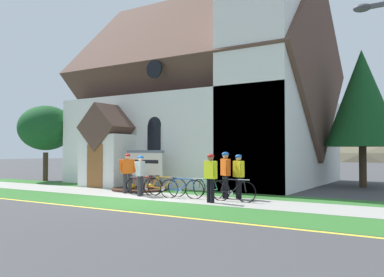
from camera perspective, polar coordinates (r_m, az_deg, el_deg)
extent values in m
plane|color=#3D3D3F|center=(17.89, -0.30, -7.48)|extent=(140.00, 140.00, 0.00)
cube|color=#99968E|center=(17.63, -11.09, -7.52)|extent=(32.00, 2.37, 0.01)
cube|color=#2D6628|center=(16.00, -16.92, -8.08)|extent=(32.00, 2.35, 0.01)
cube|color=#2D6628|center=(19.16, -6.90, -7.08)|extent=(24.00, 1.71, 0.01)
cube|color=yellow|center=(15.17, -20.74, -8.40)|extent=(28.00, 0.16, 0.01)
cube|color=white|center=(23.93, 1.96, -0.44)|extent=(13.11, 10.00, 4.66)
cube|color=brown|center=(24.33, 1.95, 8.82)|extent=(13.61, 10.18, 10.18)
cube|color=white|center=(19.17, 9.79, 10.54)|extent=(3.29, 3.29, 11.72)
cube|color=white|center=(20.69, -11.89, -3.06)|extent=(2.40, 1.60, 2.60)
cube|color=brown|center=(20.71, -11.86, 1.51)|extent=(2.40, 1.80, 2.40)
cube|color=brown|center=(20.11, -13.52, -3.80)|extent=(1.00, 0.06, 2.10)
cube|color=black|center=(22.81, -14.58, -0.90)|extent=(0.76, 0.06, 1.90)
cone|color=black|center=(22.84, -14.56, 1.48)|extent=(0.80, 0.06, 0.80)
cube|color=black|center=(19.73, -5.37, -0.83)|extent=(0.76, 0.06, 1.90)
cone|color=black|center=(19.77, -5.37, 1.92)|extent=(0.80, 0.06, 0.80)
cylinder|color=black|center=(20.13, -5.34, 9.68)|extent=(0.90, 0.06, 0.90)
cube|color=slate|center=(19.37, -8.56, -6.08)|extent=(0.12, 0.12, 0.64)
cube|color=slate|center=(18.39, -4.60, -6.32)|extent=(0.12, 0.12, 0.64)
cube|color=silver|center=(18.82, -6.62, -3.63)|extent=(1.94, 0.13, 1.06)
cube|color=slate|center=(18.81, -6.62, -1.83)|extent=(2.06, 0.17, 0.12)
cube|color=black|center=(18.79, -6.70, -3.24)|extent=(1.55, 0.05, 0.16)
cylinder|color=#382319|center=(18.60, -7.38, -7.10)|extent=(2.49, 2.49, 0.10)
ellipsoid|color=gold|center=(18.16, -6.07, -6.69)|extent=(0.36, 0.36, 0.24)
ellipsoid|color=orange|center=(18.98, -7.22, -6.47)|extent=(0.36, 0.36, 0.24)
ellipsoid|color=gold|center=(18.33, -8.50, -6.64)|extent=(0.36, 0.36, 0.24)
torus|color=black|center=(15.48, -3.21, -7.10)|extent=(0.71, 0.23, 0.73)
torus|color=black|center=(15.18, 0.35, -7.20)|extent=(0.71, 0.23, 0.73)
cylinder|color=#194CA5|center=(15.26, -0.88, -6.53)|extent=(0.53, 0.18, 0.47)
cylinder|color=#194CA5|center=(15.27, -1.27, -5.69)|extent=(0.72, 0.23, 0.04)
cylinder|color=#194CA5|center=(15.37, -2.19, -6.50)|extent=(0.25, 0.10, 0.46)
cylinder|color=#194CA5|center=(15.41, -2.51, -7.22)|extent=(0.40, 0.14, 0.09)
cylinder|color=#194CA5|center=(15.43, -2.90, -6.38)|extent=(0.21, 0.09, 0.41)
cylinder|color=#194CA5|center=(15.17, 0.21, -6.46)|extent=(0.12, 0.07, 0.40)
ellipsoid|color=black|center=(15.38, -2.58, -5.55)|extent=(0.25, 0.14, 0.05)
cylinder|color=silver|center=(15.17, 0.06, -5.64)|extent=(0.43, 0.15, 0.03)
cylinder|color=silver|center=(15.36, -1.80, -7.33)|extent=(0.18, 0.07, 0.18)
torus|color=black|center=(15.38, 3.58, -7.18)|extent=(0.68, 0.23, 0.70)
torus|color=black|center=(16.10, 1.00, -6.94)|extent=(0.68, 0.23, 0.70)
cylinder|color=#19723F|center=(15.84, 1.85, -6.50)|extent=(0.54, 0.19, 0.42)
cylinder|color=#19723F|center=(15.75, 2.13, -5.71)|extent=(0.73, 0.24, 0.10)
cylinder|color=#19723F|center=(15.57, 2.81, -6.47)|extent=(0.25, 0.11, 0.47)
cylinder|color=#19723F|center=(15.53, 3.05, -7.22)|extent=(0.40, 0.15, 0.09)
cylinder|color=#19723F|center=(15.43, 3.34, -6.42)|extent=(0.22, 0.09, 0.42)
cylinder|color=#19723F|center=(16.06, 1.10, -6.35)|extent=(0.12, 0.07, 0.35)
ellipsoid|color=black|center=(15.47, 3.10, -5.55)|extent=(0.25, 0.14, 0.05)
cylinder|color=silver|center=(16.02, 1.20, -5.68)|extent=(0.43, 0.15, 0.03)
cylinder|color=silver|center=(15.67, 2.52, -7.26)|extent=(0.18, 0.07, 0.18)
torus|color=black|center=(16.62, -5.20, -6.77)|extent=(0.69, 0.16, 0.70)
torus|color=black|center=(17.10, -8.23, -6.62)|extent=(0.69, 0.16, 0.70)
cylinder|color=#A51E19|center=(16.92, -7.22, -6.18)|extent=(0.54, 0.13, 0.42)
cylinder|color=#A51E19|center=(16.85, -6.88, -5.41)|extent=(0.74, 0.17, 0.10)
cylinder|color=#A51E19|center=(16.74, -6.10, -6.12)|extent=(0.26, 0.08, 0.47)
cylinder|color=#A51E19|center=(16.71, -5.82, -6.83)|extent=(0.41, 0.11, 0.09)
cylinder|color=#A51E19|center=(16.64, -5.48, -6.06)|extent=(0.22, 0.07, 0.42)
cylinder|color=#A51E19|center=(17.06, -8.11, -6.05)|extent=(0.12, 0.06, 0.35)
ellipsoid|color=black|center=(16.67, -5.76, -5.24)|extent=(0.25, 0.12, 0.05)
cylinder|color=silver|center=(17.03, -7.99, -5.41)|extent=(0.44, 0.11, 0.03)
cylinder|color=silver|center=(16.81, -6.43, -6.88)|extent=(0.18, 0.05, 0.18)
torus|color=black|center=(14.68, 4.06, -7.34)|extent=(0.75, 0.04, 0.75)
torus|color=black|center=(14.24, 7.60, -7.50)|extent=(0.75, 0.04, 0.75)
cylinder|color=black|center=(14.37, 6.37, -6.75)|extent=(0.54, 0.04, 0.49)
cylinder|color=black|center=(14.40, 5.98, -5.79)|extent=(0.73, 0.04, 0.05)
cylinder|color=black|center=(14.53, 5.07, -6.67)|extent=(0.25, 0.04, 0.49)
cylinder|color=black|center=(14.59, 4.75, -7.48)|extent=(0.40, 0.04, 0.09)
cylinder|color=black|center=(14.62, 4.37, -6.53)|extent=(0.21, 0.04, 0.44)
cylinder|color=black|center=(14.24, 7.45, -6.68)|extent=(0.11, 0.04, 0.41)
ellipsoid|color=black|center=(14.56, 4.68, -5.60)|extent=(0.24, 0.08, 0.05)
cylinder|color=silver|center=(14.24, 7.30, -5.78)|extent=(0.44, 0.03, 0.03)
cylinder|color=silver|center=(14.50, 5.45, -7.62)|extent=(0.18, 0.02, 0.18)
torus|color=black|center=(16.22, -5.56, -6.80)|extent=(0.72, 0.27, 0.75)
torus|color=black|center=(15.92, -2.10, -6.90)|extent=(0.72, 0.27, 0.75)
cylinder|color=orange|center=(16.00, -3.29, -6.29)|extent=(0.53, 0.21, 0.46)
cylinder|color=orange|center=(16.02, -3.67, -5.45)|extent=(0.72, 0.27, 0.07)
cylinder|color=orange|center=(16.11, -4.57, -6.20)|extent=(0.25, 0.11, 0.48)
cylinder|color=orange|center=(16.16, -4.88, -6.92)|extent=(0.40, 0.16, 0.09)
cylinder|color=orange|center=(16.18, -5.25, -6.09)|extent=(0.22, 0.10, 0.43)
cylinder|color=orange|center=(15.92, -2.24, -6.22)|extent=(0.12, 0.07, 0.39)
ellipsoid|color=black|center=(16.13, -4.94, -5.26)|extent=(0.25, 0.15, 0.05)
cylinder|color=silver|center=(15.91, -2.38, -5.47)|extent=(0.43, 0.16, 0.03)
cylinder|color=silver|center=(16.10, -4.19, -7.04)|extent=(0.18, 0.08, 0.18)
cylinder|color=#2D2D33|center=(16.34, -7.11, -6.62)|extent=(0.15, 0.15, 0.79)
cylinder|color=#2D2D33|center=(16.14, -7.43, -6.68)|extent=(0.15, 0.15, 0.79)
cube|color=silver|center=(16.20, -7.26, -4.23)|extent=(0.31, 0.48, 0.58)
sphere|color=beige|center=(16.18, -7.26, -2.85)|extent=(0.21, 0.21, 0.21)
ellipsoid|color=#1E59B2|center=(16.18, -7.25, -2.65)|extent=(0.30, 0.27, 0.14)
cylinder|color=silver|center=(16.43, -6.74, -4.10)|extent=(0.09, 0.12, 0.52)
cylinder|color=silver|center=(15.96, -7.80, -4.16)|extent=(0.09, 0.22, 0.53)
cylinder|color=black|center=(14.09, 2.39, -7.34)|extent=(0.15, 0.15, 0.83)
cylinder|color=black|center=(13.97, 2.87, -7.39)|extent=(0.15, 0.15, 0.83)
cube|color=yellow|center=(13.98, 2.62, -4.42)|extent=(0.51, 0.33, 0.61)
sphere|color=#936B51|center=(13.97, 2.62, -2.74)|extent=(0.22, 0.22, 0.22)
ellipsoid|color=red|center=(13.97, 2.62, -2.49)|extent=(0.30, 0.32, 0.15)
cylinder|color=yellow|center=(14.22, 1.96, -4.26)|extent=(0.09, 0.15, 0.55)
cylinder|color=yellow|center=(13.75, 3.31, -4.34)|extent=(0.09, 0.15, 0.55)
cylinder|color=black|center=(15.25, 6.46, -6.93)|extent=(0.15, 0.15, 0.82)
cylinder|color=black|center=(15.16, 6.70, -6.96)|extent=(0.15, 0.15, 0.82)
cube|color=yellow|center=(15.16, 6.57, -4.28)|extent=(0.50, 0.40, 0.60)
sphere|color=tan|center=(15.14, 6.56, -2.75)|extent=(0.21, 0.21, 0.21)
ellipsoid|color=#1E59B2|center=(15.14, 6.56, -2.53)|extent=(0.32, 0.34, 0.15)
cylinder|color=yellow|center=(15.41, 6.08, -4.13)|extent=(0.09, 0.22, 0.54)
cylinder|color=yellow|center=(14.91, 7.07, -4.21)|extent=(0.09, 0.14, 0.54)
cylinder|color=#2D2D33|center=(17.36, -8.71, -6.27)|extent=(0.15, 0.15, 0.83)
cylinder|color=#2D2D33|center=(17.30, -9.43, -6.28)|extent=(0.15, 0.15, 0.83)
cube|color=#E55914|center=(17.29, -9.06, -3.91)|extent=(0.42, 0.50, 0.60)
sphere|color=beige|center=(17.28, -9.05, -2.55)|extent=(0.21, 0.21, 0.21)
ellipsoid|color=red|center=(17.28, -9.05, -2.36)|extent=(0.35, 0.33, 0.15)
cylinder|color=#E55914|center=(17.33, -8.12, -3.81)|extent=(0.09, 0.14, 0.55)
cylinder|color=#E55914|center=(17.25, -10.00, -3.81)|extent=(0.09, 0.16, 0.55)
cylinder|color=black|center=(15.19, 4.88, -6.87)|extent=(0.15, 0.15, 0.86)
cylinder|color=black|center=(15.37, 4.59, -6.81)|extent=(0.15, 0.15, 0.86)
cube|color=#E55914|center=(15.23, 4.73, -4.04)|extent=(0.51, 0.46, 0.63)
sphere|color=tan|center=(15.22, 4.72, -2.43)|extent=(0.22, 0.22, 0.22)
ellipsoid|color=#1E59B2|center=(15.22, 4.72, -2.20)|extent=(0.36, 0.36, 0.16)
cylinder|color=#E55914|center=(14.95, 5.05, -3.96)|extent=(0.09, 0.23, 0.57)
cylinder|color=#E55914|center=(15.51, 4.42, -3.88)|extent=(0.09, 0.16, 0.57)
ellipsoid|color=#3F3F44|center=(11.26, 22.84, 16.57)|extent=(0.44, 0.28, 0.20)
cylinder|color=#3D2D1E|center=(21.84, 22.90, -3.66)|extent=(0.36, 0.36, 2.01)
cone|color=#14471E|center=(21.99, 22.79, 5.31)|extent=(3.64, 3.64, 4.85)
cylinder|color=#3D2D1E|center=(25.67, -19.91, -3.74)|extent=(0.30, 0.30, 1.69)
ellipsoid|color=#14471E|center=(25.68, -19.86, 1.41)|extent=(3.23, 3.23, 2.66)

